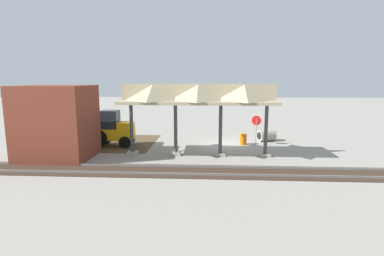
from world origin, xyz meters
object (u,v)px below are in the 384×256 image
brick_utility_building (57,122)px  traffic_barrel (243,139)px  stop_sign (256,124)px  backhoe (111,130)px  concrete_pipe (266,135)px

brick_utility_building → traffic_barrel: brick_utility_building is taller
traffic_barrel → stop_sign: bearing=168.5°
stop_sign → brick_utility_building: brick_utility_building is taller
backhoe → traffic_barrel: size_ratio=5.80×
stop_sign → concrete_pipe: 2.33m
stop_sign → concrete_pipe: bearing=-124.3°
concrete_pipe → traffic_barrel: size_ratio=1.86×
concrete_pipe → stop_sign: bearing=55.7°
backhoe → brick_utility_building: size_ratio=1.08×
brick_utility_building → traffic_barrel: 13.80m
stop_sign → brick_utility_building: (13.78, 4.57, 0.70)m
stop_sign → traffic_barrel: (0.98, -0.20, -1.26)m
concrete_pipe → traffic_barrel: (2.11, 1.45, -0.05)m
backhoe → concrete_pipe: size_ratio=3.12×
brick_utility_building → traffic_barrel: bearing=-159.6°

